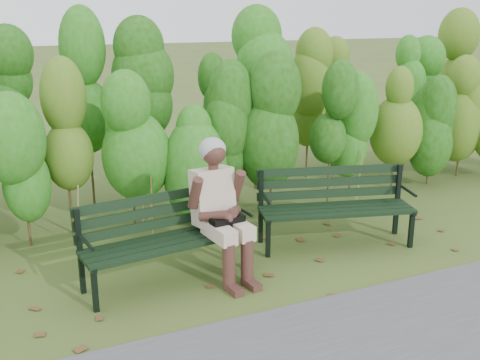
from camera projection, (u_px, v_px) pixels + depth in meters
name	position (u px, v px, depth m)	size (l,w,h in m)	color
ground	(254.00, 261.00, 5.61)	(80.00, 80.00, 0.00)	#445224
hedge_band	(190.00, 108.00, 6.88)	(11.04, 1.67, 2.42)	#47381E
leaf_litter	(232.00, 268.00, 5.44)	(5.88, 2.15, 0.01)	brown
bench_left	(165.00, 231.00, 5.13)	(1.63, 0.70, 0.79)	black
bench_right	(334.00, 200.00, 5.95)	(1.69, 0.92, 0.80)	black
seated_woman	(220.00, 202.00, 5.16)	(0.56, 0.82, 1.30)	beige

